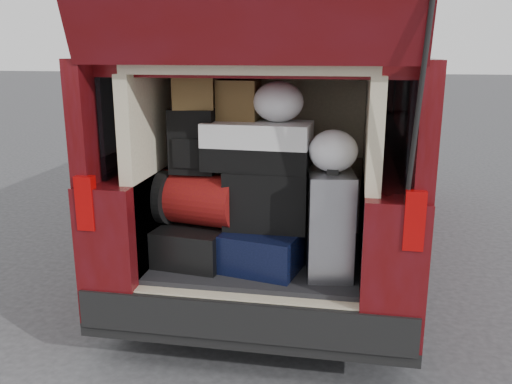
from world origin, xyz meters
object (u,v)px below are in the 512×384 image
(silver_roller, at_px, (329,223))
(twotone_duffel, at_px, (258,146))
(black_hardshell, at_px, (199,240))
(red_duffel, at_px, (199,199))
(navy_hardshell, at_px, (268,246))
(backpack, at_px, (193,141))
(black_soft_case, at_px, (267,199))

(silver_roller, xyz_separation_m, twotone_duffel, (-0.44, 0.09, 0.42))
(silver_roller, relative_size, twotone_duffel, 0.97)
(black_hardshell, distance_m, red_duffel, 0.28)
(black_hardshell, relative_size, navy_hardshell, 1.06)
(red_duffel, height_order, twotone_duffel, twotone_duffel)
(black_hardshell, xyz_separation_m, backpack, (-0.02, -0.01, 0.63))
(black_hardshell, relative_size, black_soft_case, 1.16)
(navy_hardshell, height_order, red_duffel, red_duffel)
(black_soft_case, relative_size, twotone_duffel, 0.79)
(black_soft_case, height_order, backpack, backpack)
(red_duffel, bearing_deg, silver_roller, 6.24)
(silver_roller, distance_m, red_duffel, 0.81)
(black_hardshell, relative_size, red_duffel, 1.15)
(navy_hardshell, xyz_separation_m, silver_roller, (0.37, -0.05, 0.19))
(backpack, bearing_deg, black_hardshell, 24.55)
(navy_hardshell, distance_m, black_soft_case, 0.29)
(navy_hardshell, relative_size, silver_roller, 0.88)
(navy_hardshell, height_order, silver_roller, silver_roller)
(twotone_duffel, bearing_deg, black_soft_case, -20.26)
(backpack, height_order, twotone_duffel, backpack)
(backpack, bearing_deg, black_soft_case, -1.72)
(red_duffel, relative_size, black_soft_case, 1.01)
(red_duffel, bearing_deg, black_hardshell, 138.29)
(silver_roller, height_order, black_soft_case, silver_roller)
(black_hardshell, bearing_deg, red_duffel, -45.56)
(black_hardshell, distance_m, navy_hardshell, 0.44)
(black_soft_case, bearing_deg, silver_roller, -9.81)
(red_duffel, height_order, black_soft_case, black_soft_case)
(red_duffel, relative_size, backpack, 1.28)
(backpack, bearing_deg, red_duffel, -13.93)
(navy_hardshell, bearing_deg, backpack, -171.78)
(black_hardshell, height_order, silver_roller, silver_roller)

